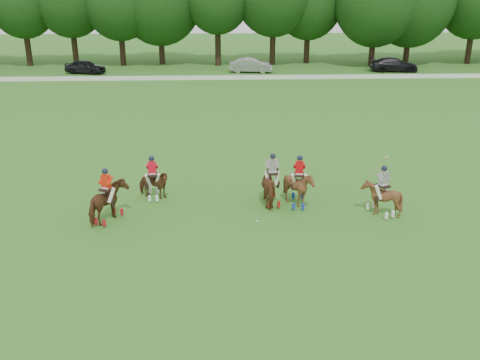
{
  "coord_description": "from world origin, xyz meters",
  "views": [
    {
      "loc": [
        -0.14,
        -18.25,
        9.84
      ],
      "look_at": [
        0.8,
        4.2,
        1.4
      ],
      "focal_mm": 40.0,
      "sensor_mm": 36.0,
      "label": 1
    }
  ],
  "objects_px": {
    "car_mid": "(251,65)",
    "polo_red_a": "(108,202)",
    "polo_stripe_b": "(381,197)",
    "polo_stripe_a": "(272,185)",
    "car_right": "(394,65)",
    "polo_red_b": "(153,184)",
    "polo_red_c": "(299,187)",
    "car_left": "(85,67)",
    "polo_ball": "(257,221)"
  },
  "relations": [
    {
      "from": "car_right",
      "to": "polo_stripe_b",
      "type": "relative_size",
      "value": 1.88
    },
    {
      "from": "polo_red_c",
      "to": "polo_stripe_b",
      "type": "xyz_separation_m",
      "value": [
        3.51,
        -1.19,
        -0.06
      ]
    },
    {
      "from": "polo_red_a",
      "to": "car_mid",
      "type": "bearing_deg",
      "value": 77.71
    },
    {
      "from": "car_right",
      "to": "polo_stripe_a",
      "type": "xyz_separation_m",
      "value": [
        -17.67,
        -37.77,
        0.13
      ]
    },
    {
      "from": "polo_stripe_b",
      "to": "polo_stripe_a",
      "type": "bearing_deg",
      "value": 162.77
    },
    {
      "from": "car_right",
      "to": "polo_red_c",
      "type": "xyz_separation_m",
      "value": [
        -16.47,
        -38.04,
        0.11
      ]
    },
    {
      "from": "car_mid",
      "to": "polo_stripe_a",
      "type": "distance_m",
      "value": 37.79
    },
    {
      "from": "polo_red_b",
      "to": "car_right",
      "type": "bearing_deg",
      "value": 57.79
    },
    {
      "from": "car_left",
      "to": "polo_stripe_b",
      "type": "height_order",
      "value": "polo_stripe_b"
    },
    {
      "from": "polo_red_a",
      "to": "polo_ball",
      "type": "distance_m",
      "value": 6.48
    },
    {
      "from": "car_mid",
      "to": "polo_red_a",
      "type": "xyz_separation_m",
      "value": [
        -8.58,
        -39.42,
        0.1
      ]
    },
    {
      "from": "polo_red_a",
      "to": "polo_red_c",
      "type": "height_order",
      "value": "polo_red_c"
    },
    {
      "from": "car_right",
      "to": "polo_red_a",
      "type": "distance_m",
      "value": 46.63
    },
    {
      "from": "polo_red_a",
      "to": "polo_stripe_a",
      "type": "xyz_separation_m",
      "value": [
        7.24,
        1.65,
        0.02
      ]
    },
    {
      "from": "car_left",
      "to": "polo_red_b",
      "type": "distance_m",
      "value": 38.7
    },
    {
      "from": "car_mid",
      "to": "polo_stripe_a",
      "type": "height_order",
      "value": "polo_stripe_a"
    },
    {
      "from": "car_left",
      "to": "car_right",
      "type": "height_order",
      "value": "car_right"
    },
    {
      "from": "car_mid",
      "to": "polo_stripe_a",
      "type": "xyz_separation_m",
      "value": [
        -1.34,
        -37.77,
        0.12
      ]
    },
    {
      "from": "polo_red_b",
      "to": "polo_stripe_a",
      "type": "relative_size",
      "value": 0.87
    },
    {
      "from": "car_right",
      "to": "polo_red_a",
      "type": "xyz_separation_m",
      "value": [
        -24.91,
        -39.42,
        0.11
      ]
    },
    {
      "from": "polo_red_c",
      "to": "polo_stripe_a",
      "type": "distance_m",
      "value": 1.23
    },
    {
      "from": "car_mid",
      "to": "polo_red_b",
      "type": "bearing_deg",
      "value": 175.81
    },
    {
      "from": "polo_red_b",
      "to": "polo_red_c",
      "type": "xyz_separation_m",
      "value": [
        6.79,
        -1.11,
        0.15
      ]
    },
    {
      "from": "polo_red_c",
      "to": "polo_red_b",
      "type": "bearing_deg",
      "value": 170.71
    },
    {
      "from": "polo_red_c",
      "to": "car_left",
      "type": "bearing_deg",
      "value": 115.77
    },
    {
      "from": "car_mid",
      "to": "polo_ball",
      "type": "height_order",
      "value": "car_mid"
    },
    {
      "from": "car_right",
      "to": "polo_stripe_a",
      "type": "distance_m",
      "value": 41.69
    },
    {
      "from": "car_right",
      "to": "polo_ball",
      "type": "bearing_deg",
      "value": 160.0
    },
    {
      "from": "car_mid",
      "to": "polo_red_a",
      "type": "distance_m",
      "value": 40.34
    },
    {
      "from": "car_left",
      "to": "polo_red_a",
      "type": "height_order",
      "value": "polo_red_a"
    },
    {
      "from": "car_right",
      "to": "polo_stripe_b",
      "type": "bearing_deg",
      "value": 166.64
    },
    {
      "from": "car_mid",
      "to": "polo_ball",
      "type": "relative_size",
      "value": 53.2
    },
    {
      "from": "car_right",
      "to": "polo_red_b",
      "type": "xyz_separation_m",
      "value": [
        -23.26,
        -36.93,
        -0.03
      ]
    },
    {
      "from": "polo_red_b",
      "to": "polo_ball",
      "type": "height_order",
      "value": "polo_red_b"
    },
    {
      "from": "car_mid",
      "to": "polo_stripe_a",
      "type": "relative_size",
      "value": 1.95
    },
    {
      "from": "polo_red_b",
      "to": "polo_stripe_b",
      "type": "bearing_deg",
      "value": -12.59
    },
    {
      "from": "polo_red_b",
      "to": "polo_stripe_b",
      "type": "distance_m",
      "value": 10.56
    },
    {
      "from": "polo_red_c",
      "to": "polo_stripe_a",
      "type": "relative_size",
      "value": 0.99
    },
    {
      "from": "car_mid",
      "to": "polo_ball",
      "type": "distance_m",
      "value": 39.87
    },
    {
      "from": "car_mid",
      "to": "car_right",
      "type": "bearing_deg",
      "value": -83.55
    },
    {
      "from": "car_right",
      "to": "car_mid",
      "type": "bearing_deg",
      "value": 94.92
    },
    {
      "from": "polo_stripe_a",
      "to": "polo_ball",
      "type": "xyz_separation_m",
      "value": [
        -0.83,
        -2.03,
        -0.86
      ]
    },
    {
      "from": "polo_red_a",
      "to": "polo_stripe_a",
      "type": "bearing_deg",
      "value": 12.83
    },
    {
      "from": "polo_red_a",
      "to": "polo_ball",
      "type": "bearing_deg",
      "value": -3.42
    },
    {
      "from": "polo_red_a",
      "to": "polo_ball",
      "type": "height_order",
      "value": "polo_red_a"
    },
    {
      "from": "car_mid",
      "to": "polo_red_a",
      "type": "bearing_deg",
      "value": 174.17
    },
    {
      "from": "car_mid",
      "to": "polo_stripe_b",
      "type": "distance_m",
      "value": 39.37
    },
    {
      "from": "car_right",
      "to": "polo_red_c",
      "type": "bearing_deg",
      "value": 161.5
    },
    {
      "from": "polo_red_a",
      "to": "car_left",
      "type": "bearing_deg",
      "value": 104.13
    },
    {
      "from": "polo_stripe_b",
      "to": "polo_red_c",
      "type": "bearing_deg",
      "value": 161.27
    }
  ]
}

